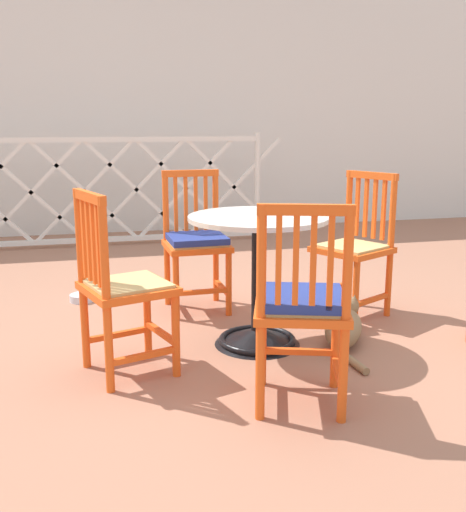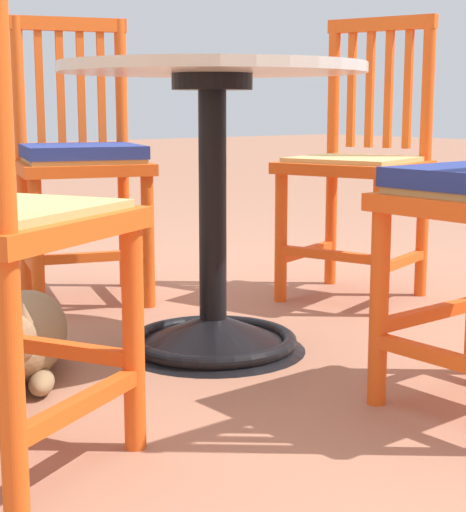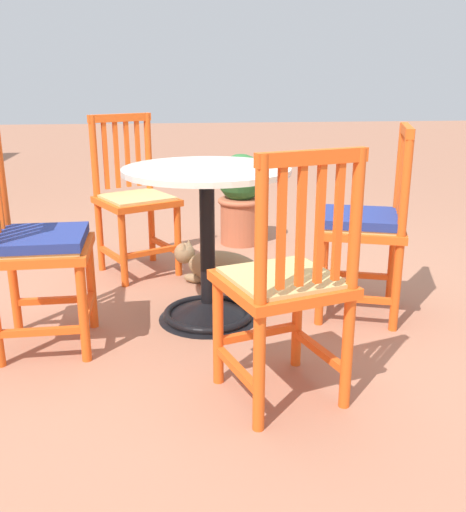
% 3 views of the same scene
% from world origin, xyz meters
% --- Properties ---
extents(ground_plane, '(24.00, 24.00, 0.00)m').
position_xyz_m(ground_plane, '(0.00, 0.00, 0.00)').
color(ground_plane, '#A36B51').
extents(building_wall_backdrop, '(10.00, 0.20, 2.80)m').
position_xyz_m(building_wall_backdrop, '(0.00, 3.89, 1.40)').
color(building_wall_backdrop, silver).
rests_on(building_wall_backdrop, ground_plane).
extents(lattice_fence_panel, '(3.54, 0.06, 1.11)m').
position_xyz_m(lattice_fence_panel, '(-0.59, 3.08, 0.56)').
color(lattice_fence_panel, silver).
rests_on(lattice_fence_panel, ground_plane).
extents(cafe_table, '(0.76, 0.76, 0.73)m').
position_xyz_m(cafe_table, '(0.06, 0.06, 0.28)').
color(cafe_table, black).
rests_on(cafe_table, ground_plane).
extents(orange_chair_at_corner, '(0.50, 0.50, 0.91)m').
position_xyz_m(orange_chair_at_corner, '(-0.68, -0.16, 0.43)').
color(orange_chair_at_corner, '#EA5619').
rests_on(orange_chair_at_corner, ground_plane).
extents(orange_chair_tucked_in, '(0.50, 0.50, 0.91)m').
position_xyz_m(orange_chair_tucked_in, '(0.04, -0.69, 0.45)').
color(orange_chair_tucked_in, '#EA5619').
rests_on(orange_chair_tucked_in, ground_plane).
extents(orange_chair_near_fence, '(0.54, 0.54, 0.91)m').
position_xyz_m(orange_chair_near_fence, '(0.81, 0.43, 0.43)').
color(orange_chair_near_fence, '#EA5619').
rests_on(orange_chair_near_fence, ground_plane).
extents(orange_chair_facing_out, '(0.41, 0.41, 0.91)m').
position_xyz_m(orange_chair_facing_out, '(-0.15, 0.78, 0.45)').
color(orange_chair_facing_out, '#EA5619').
rests_on(orange_chair_facing_out, ground_plane).
extents(tabby_cat, '(0.40, 0.71, 0.23)m').
position_xyz_m(tabby_cat, '(0.55, -0.03, 0.10)').
color(tabby_cat, '#8E704C').
rests_on(tabby_cat, ground_plane).
extents(pet_water_bowl, '(0.17, 0.17, 0.05)m').
position_xyz_m(pet_water_bowl, '(-0.89, 1.14, 0.03)').
color(pet_water_bowl, silver).
rests_on(pet_water_bowl, ground_plane).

